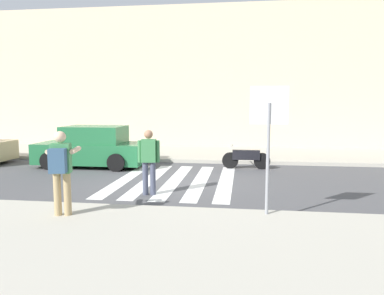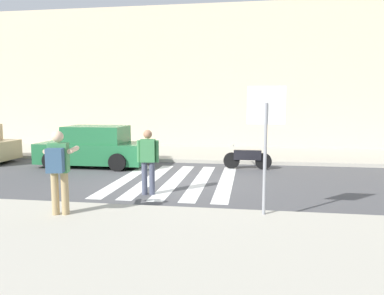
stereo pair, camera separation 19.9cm
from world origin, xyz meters
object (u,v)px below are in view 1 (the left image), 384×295
object	(u,v)px
stop_sign	(269,122)
parked_car_green	(92,148)
photographer_with_backpack	(61,166)
motorcycle	(246,158)
pedestrian_crossing	(149,158)

from	to	relation	value
stop_sign	parked_car_green	bearing A→B (deg)	136.94
photographer_with_backpack	motorcycle	world-z (taller)	photographer_with_backpack
pedestrian_crossing	motorcycle	world-z (taller)	pedestrian_crossing
parked_car_green	motorcycle	distance (m)	5.81
parked_car_green	motorcycle	size ratio (longest dim) A/B	2.33
photographer_with_backpack	motorcycle	distance (m)	7.77
stop_sign	photographer_with_backpack	size ratio (longest dim) A/B	1.52
parked_car_green	motorcycle	bearing A→B (deg)	2.96
pedestrian_crossing	parked_car_green	size ratio (longest dim) A/B	0.42
stop_sign	parked_car_green	size ratio (longest dim) A/B	0.64
photographer_with_backpack	stop_sign	bearing A→B (deg)	9.49
stop_sign	photographer_with_backpack	xyz separation A→B (m)	(-4.13, -0.69, -0.88)
stop_sign	pedestrian_crossing	xyz separation A→B (m)	(-2.95, 1.78, -1.08)
parked_car_green	pedestrian_crossing	bearing A→B (deg)	-51.03
stop_sign	photographer_with_backpack	world-z (taller)	stop_sign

